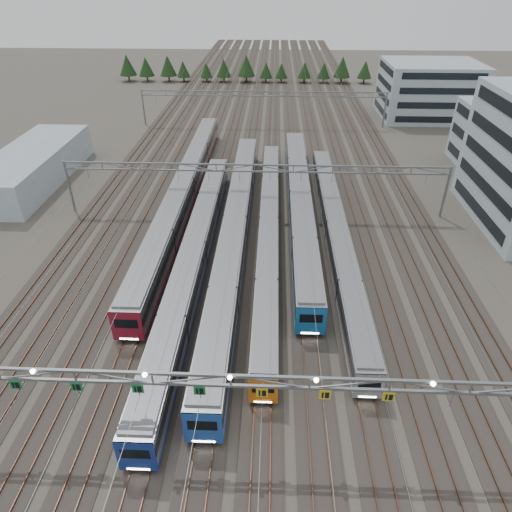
{
  "coord_description": "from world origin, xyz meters",
  "views": [
    {
      "loc": [
        2.72,
        -22.31,
        32.15
      ],
      "look_at": [
        0.9,
        22.37,
        3.5
      ],
      "focal_mm": 32.0,
      "sensor_mm": 36.0,
      "label": 1
    }
  ],
  "objects_px": {
    "train_c": "(235,228)",
    "gantry_far": "(263,98)",
    "train_b": "(195,253)",
    "train_e": "(300,202)",
    "west_shed": "(32,166)",
    "gantry_near": "(230,384)",
    "depot_bldg_north": "(429,90)",
    "train_f": "(336,231)",
    "depot_bldg_mid": "(504,139)",
    "gantry_mid": "(255,174)",
    "train_a": "(184,189)",
    "train_d": "(269,227)"
  },
  "relations": [
    {
      "from": "gantry_mid",
      "to": "west_shed",
      "type": "bearing_deg",
      "value": 164.75
    },
    {
      "from": "depot_bldg_north",
      "to": "gantry_mid",
      "type": "bearing_deg",
      "value": -126.33
    },
    {
      "from": "depot_bldg_north",
      "to": "west_shed",
      "type": "xyz_separation_m",
      "value": [
        -79.05,
        -43.98,
        -3.58
      ]
    },
    {
      "from": "train_f",
      "to": "depot_bldg_mid",
      "type": "xyz_separation_m",
      "value": [
        33.03,
        28.63,
        3.66
      ]
    },
    {
      "from": "train_e",
      "to": "train_b",
      "type": "bearing_deg",
      "value": -132.43
    },
    {
      "from": "gantry_far",
      "to": "train_a",
      "type": "bearing_deg",
      "value": -105.1
    },
    {
      "from": "gantry_mid",
      "to": "depot_bldg_north",
      "type": "height_order",
      "value": "depot_bldg_north"
    },
    {
      "from": "depot_bldg_mid",
      "to": "west_shed",
      "type": "relative_size",
      "value": 0.53
    },
    {
      "from": "train_a",
      "to": "train_c",
      "type": "height_order",
      "value": "train_a"
    },
    {
      "from": "train_a",
      "to": "gantry_far",
      "type": "relative_size",
      "value": 1.16
    },
    {
      "from": "gantry_mid",
      "to": "gantry_far",
      "type": "distance_m",
      "value": 45.0
    },
    {
      "from": "train_c",
      "to": "depot_bldg_north",
      "type": "relative_size",
      "value": 2.88
    },
    {
      "from": "train_b",
      "to": "train_e",
      "type": "distance_m",
      "value": 20.01
    },
    {
      "from": "train_c",
      "to": "depot_bldg_north",
      "type": "xyz_separation_m",
      "value": [
        42.4,
        63.39,
        4.08
      ]
    },
    {
      "from": "train_b",
      "to": "gantry_mid",
      "type": "relative_size",
      "value": 0.98
    },
    {
      "from": "west_shed",
      "to": "gantry_mid",
      "type": "bearing_deg",
      "value": -15.25
    },
    {
      "from": "train_c",
      "to": "depot_bldg_mid",
      "type": "distance_m",
      "value": 54.86
    },
    {
      "from": "train_c",
      "to": "gantry_far",
      "type": "height_order",
      "value": "gantry_far"
    },
    {
      "from": "train_d",
      "to": "gantry_far",
      "type": "bearing_deg",
      "value": 92.44
    },
    {
      "from": "train_f",
      "to": "train_e",
      "type": "bearing_deg",
      "value": 119.07
    },
    {
      "from": "gantry_mid",
      "to": "train_e",
      "type": "bearing_deg",
      "value": -4.01
    },
    {
      "from": "train_e",
      "to": "train_f",
      "type": "distance_m",
      "value": 9.27
    },
    {
      "from": "train_c",
      "to": "depot_bldg_mid",
      "type": "height_order",
      "value": "depot_bldg_mid"
    },
    {
      "from": "gantry_far",
      "to": "depot_bldg_north",
      "type": "xyz_separation_m",
      "value": [
        40.15,
        9.59,
        -0.03
      ]
    },
    {
      "from": "train_e",
      "to": "depot_bldg_north",
      "type": "bearing_deg",
      "value": 58.76
    },
    {
      "from": "train_b",
      "to": "train_d",
      "type": "relative_size",
      "value": 0.97
    },
    {
      "from": "train_a",
      "to": "gantry_near",
      "type": "height_order",
      "value": "gantry_near"
    },
    {
      "from": "train_c",
      "to": "gantry_mid",
      "type": "xyz_separation_m",
      "value": [
        2.25,
        8.8,
        4.11
      ]
    },
    {
      "from": "train_e",
      "to": "depot_bldg_mid",
      "type": "bearing_deg",
      "value": 28.68
    },
    {
      "from": "gantry_mid",
      "to": "gantry_far",
      "type": "bearing_deg",
      "value": 90.0
    },
    {
      "from": "train_b",
      "to": "west_shed",
      "type": "height_order",
      "value": "west_shed"
    },
    {
      "from": "gantry_far",
      "to": "west_shed",
      "type": "bearing_deg",
      "value": -138.52
    },
    {
      "from": "train_b",
      "to": "gantry_far",
      "type": "relative_size",
      "value": 0.98
    },
    {
      "from": "train_d",
      "to": "depot_bldg_north",
      "type": "distance_m",
      "value": 73.07
    },
    {
      "from": "train_e",
      "to": "train_d",
      "type": "bearing_deg",
      "value": -121.83
    },
    {
      "from": "train_e",
      "to": "gantry_mid",
      "type": "bearing_deg",
      "value": 175.99
    },
    {
      "from": "train_c",
      "to": "train_a",
      "type": "bearing_deg",
      "value": 126.6
    },
    {
      "from": "gantry_near",
      "to": "depot_bldg_mid",
      "type": "bearing_deg",
      "value": 53.62
    },
    {
      "from": "train_a",
      "to": "gantry_mid",
      "type": "height_order",
      "value": "gantry_mid"
    },
    {
      "from": "gantry_near",
      "to": "west_shed",
      "type": "bearing_deg",
      "value": 127.45
    },
    {
      "from": "train_e",
      "to": "west_shed",
      "type": "bearing_deg",
      "value": 166.36
    },
    {
      "from": "train_d",
      "to": "west_shed",
      "type": "bearing_deg",
      "value": 155.99
    },
    {
      "from": "train_b",
      "to": "train_e",
      "type": "xyz_separation_m",
      "value": [
        13.5,
        14.77,
        0.11
      ]
    },
    {
      "from": "train_a",
      "to": "gantry_near",
      "type": "distance_m",
      "value": 45.11
    },
    {
      "from": "train_a",
      "to": "train_f",
      "type": "xyz_separation_m",
      "value": [
        22.5,
        -11.89,
        -0.38
      ]
    },
    {
      "from": "train_d",
      "to": "depot_bldg_north",
      "type": "xyz_separation_m",
      "value": [
        37.9,
        62.31,
        4.45
      ]
    },
    {
      "from": "train_e",
      "to": "west_shed",
      "type": "distance_m",
      "value": 46.98
    },
    {
      "from": "train_c",
      "to": "train_f",
      "type": "bearing_deg",
      "value": 0.98
    },
    {
      "from": "train_c",
      "to": "west_shed",
      "type": "relative_size",
      "value": 2.11
    },
    {
      "from": "gantry_near",
      "to": "gantry_far",
      "type": "relative_size",
      "value": 1.0
    }
  ]
}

